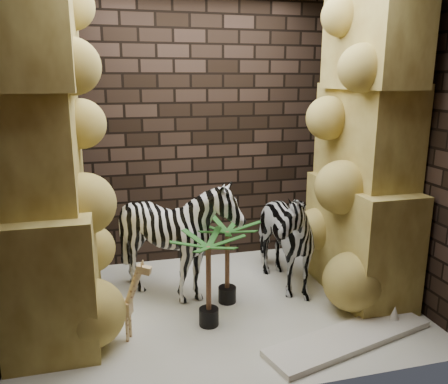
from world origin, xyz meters
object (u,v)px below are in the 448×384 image
object	(u,v)px
zebra_left	(178,244)
palm_back	(209,281)
zebra_right	(277,227)
palm_front	(227,262)
giraffe_toy	(116,299)
surfboard	(349,338)

from	to	relation	value
zebra_left	palm_back	xyz separation A→B (m)	(0.17, -0.56, -0.14)
zebra_right	zebra_left	distance (m)	1.01
zebra_right	palm_front	distance (m)	0.65
giraffe_toy	palm_back	distance (m)	0.77
palm_front	surfboard	size ratio (longest dim) A/B	0.54
zebra_right	surfboard	xyz separation A→B (m)	(0.22, -1.10, -0.61)
zebra_right	palm_front	world-z (taller)	zebra_right
palm_back	surfboard	world-z (taller)	palm_back
zebra_right	giraffe_toy	bearing A→B (deg)	-165.21
palm_front	palm_back	world-z (taller)	palm_back
zebra_right	palm_back	size ratio (longest dim) A/B	1.55
zebra_left	palm_back	size ratio (longest dim) A/B	1.48
zebra_right	palm_back	xyz separation A→B (m)	(-0.83, -0.58, -0.22)
giraffe_toy	surfboard	world-z (taller)	giraffe_toy
giraffe_toy	surfboard	size ratio (longest dim) A/B	0.47
zebra_right	giraffe_toy	size ratio (longest dim) A/B	1.79
giraffe_toy	surfboard	distance (m)	1.91
zebra_right	surfboard	size ratio (longest dim) A/B	0.85
palm_back	zebra_right	bearing A→B (deg)	34.79
giraffe_toy	palm_back	bearing A→B (deg)	23.73
zebra_right	surfboard	world-z (taller)	zebra_right
zebra_left	surfboard	world-z (taller)	zebra_left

